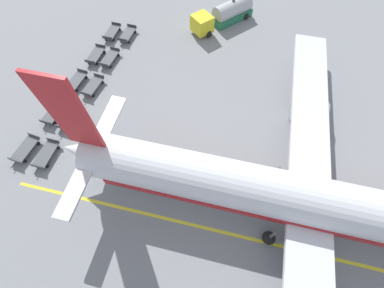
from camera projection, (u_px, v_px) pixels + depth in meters
The scene contains 14 objects.
ground_plane at pixel (300, 100), 30.40m from camera, with size 500.00×500.00×0.00m, color gray.
airplane at pixel (326, 205), 20.66m from camera, with size 43.52×46.82×13.31m.
fuel_tanker_primary at pixel (226, 14), 36.61m from camera, with size 8.57×8.57×2.97m.
baggage_dolly_row_near_col_a at pixel (112, 32), 35.86m from camera, with size 3.95×1.76×0.92m.
baggage_dolly_row_near_col_b at pixel (96, 55), 33.56m from camera, with size 3.95×1.77×0.92m.
baggage_dolly_row_near_col_c at pixel (76, 81), 31.29m from camera, with size 3.97×1.91×0.92m.
baggage_dolly_row_near_col_d at pixel (54, 113), 28.91m from camera, with size 3.96×1.83×0.92m.
baggage_dolly_row_near_col_e at pixel (25, 149), 26.57m from camera, with size 3.97×1.96×0.92m.
baggage_dolly_row_mid_a_col_a at pixel (128, 34), 35.64m from camera, with size 3.96×1.84×0.92m.
baggage_dolly_row_mid_a_col_b at pixel (110, 58), 33.29m from camera, with size 3.97×1.90×0.92m.
baggage_dolly_row_mid_a_col_c at pixel (93, 86), 30.89m from camera, with size 3.97×1.98×0.92m.
baggage_dolly_row_mid_a_col_d at pixel (70, 118), 28.56m from camera, with size 3.97×1.96×0.92m.
baggage_dolly_row_mid_a_col_e at pixel (46, 154), 26.27m from camera, with size 3.95×1.76×0.92m.
stand_guidance_stripe at pixel (198, 226), 23.15m from camera, with size 2.63×35.77×0.01m.
Camera 1 is at (21.49, -9.37, 23.78)m, focal length 24.00 mm.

